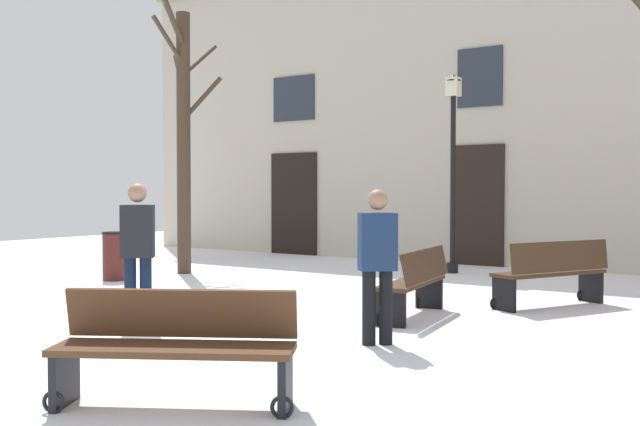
# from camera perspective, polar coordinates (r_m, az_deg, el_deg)

# --- Properties ---
(ground_plane) EXTENTS (30.41, 30.41, 0.00)m
(ground_plane) POSITION_cam_1_polar(r_m,az_deg,el_deg) (9.90, -4.87, -7.57)
(ground_plane) COLOR white
(building_facade) EXTENTS (19.00, 0.60, 7.26)m
(building_facade) POSITION_cam_1_polar(r_m,az_deg,el_deg) (16.43, 12.23, 9.00)
(building_facade) COLOR #BCB29E
(building_facade) RESTS_ON ground
(tree_near_facade) EXTENTS (1.42, 2.40, 5.19)m
(tree_near_facade) POSITION_cam_1_polar(r_m,az_deg,el_deg) (14.51, -10.46, 6.10)
(tree_near_facade) COLOR #423326
(tree_near_facade) RESTS_ON ground
(streetlamp) EXTENTS (0.30, 0.30, 3.84)m
(streetlamp) POSITION_cam_1_polar(r_m,az_deg,el_deg) (14.55, 10.20, 4.67)
(streetlamp) COLOR black
(streetlamp) RESTS_ON ground
(litter_bin) EXTENTS (0.45, 0.45, 0.86)m
(litter_bin) POSITION_cam_1_polar(r_m,az_deg,el_deg) (13.68, -15.51, -3.20)
(litter_bin) COLOR #4C1E19
(litter_bin) RESTS_ON ground
(bench_near_lamp) EXTENTS (1.80, 1.34, 0.86)m
(bench_near_lamp) POSITION_cam_1_polar(r_m,az_deg,el_deg) (5.69, -11.04, -10.05)
(bench_near_lamp) COLOR #51331E
(bench_near_lamp) RESTS_ON ground
(bench_back_to_back_right) EXTENTS (1.21, 1.80, 0.92)m
(bench_back_to_back_right) POSITION_cam_1_polar(r_m,az_deg,el_deg) (10.68, 17.45, -4.38)
(bench_back_to_back_right) COLOR #3D2819
(bench_back_to_back_right) RESTS_ON ground
(bench_facing_shops) EXTENTS (0.71, 1.71, 0.87)m
(bench_facing_shops) POSITION_cam_1_polar(r_m,az_deg,el_deg) (9.43, 7.36, -5.27)
(bench_facing_shops) COLOR #3D2819
(bench_facing_shops) RESTS_ON ground
(person_by_shop_door) EXTENTS (0.43, 0.41, 1.68)m
(person_by_shop_door) POSITION_cam_1_polar(r_m,az_deg,el_deg) (9.02, -13.85, -2.55)
(person_by_shop_door) COLOR black
(person_by_shop_door) RESTS_ON ground
(person_near_bench) EXTENTS (0.43, 0.42, 1.61)m
(person_near_bench) POSITION_cam_1_polar(r_m,az_deg,el_deg) (7.70, 4.44, -3.58)
(person_near_bench) COLOR black
(person_near_bench) RESTS_ON ground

